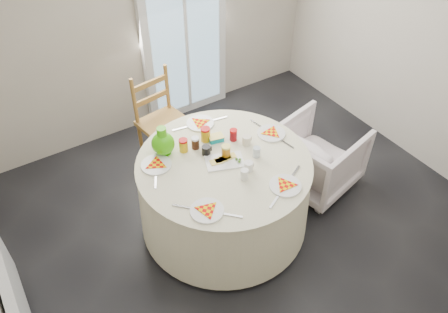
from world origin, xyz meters
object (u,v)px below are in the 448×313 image
green_pitcher (163,141)px  wooden_chair (164,124)px  radiator (14,294)px  table (224,193)px  armchair (318,152)px

green_pitcher → wooden_chair: bearing=61.8°
radiator → wooden_chair: 2.01m
table → green_pitcher: (-0.35, 0.36, 0.49)m
table → radiator: bearing=-179.1°
wooden_chair → green_pitcher: (-0.31, -0.67, 0.40)m
wooden_chair → radiator: bearing=-156.9°
wooden_chair → green_pitcher: green_pitcher is taller
radiator → table: 1.74m
radiator → armchair: 2.78m
radiator → wooden_chair: wooden_chair is taller
wooden_chair → armchair: wooden_chair is taller
table → green_pitcher: bearing=134.6°
radiator → wooden_chair: size_ratio=1.00×
radiator → table: (1.74, 0.03, -0.01)m
wooden_chair → armchair: 1.52m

